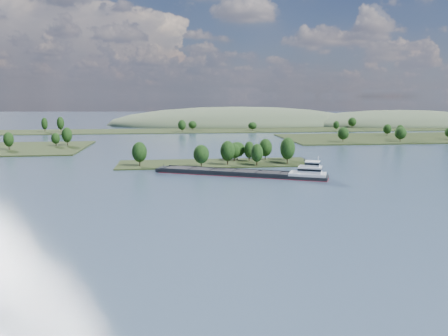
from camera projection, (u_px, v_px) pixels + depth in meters
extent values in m
plane|color=#394E62|center=(232.00, 188.00, 167.05)|extent=(1800.00, 1800.00, 0.00)
cube|color=black|center=(216.00, 164.00, 225.82)|extent=(100.00, 30.00, 1.20)
cylinder|color=black|center=(257.00, 162.00, 216.62)|extent=(0.50, 0.50, 3.56)
ellipsoid|color=black|center=(257.00, 153.00, 215.89)|extent=(6.24, 6.24, 9.16)
cylinder|color=black|center=(237.00, 157.00, 235.53)|extent=(0.50, 0.50, 3.22)
ellipsoid|color=black|center=(237.00, 149.00, 234.87)|extent=(8.67, 8.67, 8.27)
cylinder|color=black|center=(228.00, 161.00, 218.90)|extent=(0.50, 0.50, 3.97)
ellipsoid|color=black|center=(228.00, 151.00, 218.08)|extent=(7.39, 7.39, 10.20)
cylinder|color=black|center=(234.00, 158.00, 231.17)|extent=(0.50, 0.50, 3.05)
ellipsoid|color=black|center=(234.00, 151.00, 230.54)|extent=(6.41, 6.41, 7.84)
cylinder|color=black|center=(201.00, 163.00, 211.65)|extent=(0.50, 0.50, 3.57)
ellipsoid|color=black|center=(201.00, 154.00, 210.91)|extent=(7.70, 7.70, 9.19)
cylinder|color=black|center=(140.00, 162.00, 214.65)|extent=(0.50, 0.50, 3.94)
ellipsoid|color=black|center=(139.00, 152.00, 213.84)|extent=(7.36, 7.36, 10.13)
cylinder|color=black|center=(249.00, 158.00, 230.92)|extent=(0.50, 0.50, 3.47)
ellipsoid|color=black|center=(249.00, 150.00, 230.20)|extent=(5.50, 5.50, 8.93)
cylinder|color=black|center=(287.00, 157.00, 234.20)|extent=(0.50, 0.50, 3.62)
ellipsoid|color=black|center=(287.00, 148.00, 233.45)|extent=(6.93, 6.93, 9.31)
cylinder|color=black|center=(287.00, 159.00, 222.50)|extent=(0.50, 0.50, 4.41)
ellipsoid|color=black|center=(288.00, 148.00, 221.60)|extent=(7.73, 7.73, 11.33)
cylinder|color=black|center=(265.00, 156.00, 236.04)|extent=(0.50, 0.50, 3.76)
ellipsoid|color=black|center=(265.00, 148.00, 235.26)|extent=(7.33, 7.33, 9.66)
cylinder|color=black|center=(67.00, 142.00, 303.58)|extent=(0.50, 0.50, 4.12)
ellipsoid|color=black|center=(67.00, 135.00, 302.73)|extent=(7.07, 7.07, 10.60)
cylinder|color=black|center=(56.00, 144.00, 299.94)|extent=(0.50, 0.50, 3.01)
ellipsoid|color=black|center=(56.00, 138.00, 299.32)|extent=(5.90, 5.90, 7.74)
cylinder|color=black|center=(9.00, 147.00, 279.77)|extent=(0.50, 0.50, 3.70)
ellipsoid|color=black|center=(9.00, 139.00, 279.01)|extent=(6.38, 6.38, 9.51)
cylinder|color=black|center=(343.00, 139.00, 326.50)|extent=(0.50, 0.50, 3.66)
ellipsoid|color=black|center=(343.00, 133.00, 325.74)|extent=(8.53, 8.53, 9.41)
cylinder|color=black|center=(400.00, 139.00, 328.84)|extent=(0.50, 0.50, 3.65)
ellipsoid|color=black|center=(401.00, 133.00, 328.09)|extent=(8.70, 8.70, 9.38)
cylinder|color=black|center=(400.00, 137.00, 343.87)|extent=(0.50, 0.50, 3.84)
ellipsoid|color=black|center=(400.00, 131.00, 343.08)|extent=(6.32, 6.32, 9.87)
cylinder|color=black|center=(387.00, 134.00, 378.88)|extent=(0.50, 0.50, 3.29)
ellipsoid|color=black|center=(387.00, 129.00, 378.21)|extent=(7.00, 7.00, 8.45)
cube|color=black|center=(193.00, 131.00, 441.30)|extent=(900.00, 60.00, 1.20)
cylinder|color=black|center=(45.00, 129.00, 422.16)|extent=(0.50, 0.50, 4.56)
ellipsoid|color=black|center=(44.00, 123.00, 421.23)|extent=(5.95, 5.95, 11.72)
cylinder|color=black|center=(336.00, 129.00, 440.01)|extent=(0.50, 0.50, 3.18)
ellipsoid|color=black|center=(336.00, 125.00, 439.35)|extent=(6.11, 6.11, 8.17)
cylinder|color=black|center=(193.00, 128.00, 445.74)|extent=(0.50, 0.50, 3.09)
ellipsoid|color=black|center=(193.00, 125.00, 445.11)|extent=(8.47, 8.47, 7.95)
cylinder|color=black|center=(352.00, 126.00, 475.39)|extent=(0.50, 0.50, 3.71)
ellipsoid|color=black|center=(352.00, 122.00, 474.62)|extent=(9.11, 9.11, 9.55)
cylinder|color=black|center=(61.00, 130.00, 419.33)|extent=(0.50, 0.50, 4.83)
ellipsoid|color=black|center=(60.00, 123.00, 418.33)|extent=(6.89, 6.89, 12.42)
cylinder|color=black|center=(252.00, 129.00, 437.69)|extent=(0.50, 0.50, 2.83)
ellipsoid|color=black|center=(252.00, 126.00, 437.11)|extent=(8.92, 8.92, 7.27)
cylinder|color=black|center=(182.00, 130.00, 420.20)|extent=(0.50, 0.50, 3.86)
ellipsoid|color=black|center=(182.00, 125.00, 419.40)|extent=(7.77, 7.77, 9.93)
ellipsoid|color=#45563B|center=(400.00, 125.00, 541.06)|extent=(260.00, 140.00, 36.00)
ellipsoid|color=#45563B|center=(237.00, 124.00, 546.44)|extent=(320.00, 160.00, 44.00)
cube|color=black|center=(241.00, 174.00, 193.12)|extent=(72.68, 39.40, 2.07)
cube|color=maroon|center=(241.00, 175.00, 193.19)|extent=(72.93, 39.65, 0.24)
cube|color=black|center=(228.00, 169.00, 199.45)|extent=(53.50, 24.22, 0.75)
cube|color=black|center=(222.00, 172.00, 190.74)|extent=(53.50, 24.22, 0.75)
cube|color=black|center=(225.00, 171.00, 195.12)|extent=(55.09, 30.84, 0.28)
cube|color=black|center=(182.00, 168.00, 201.10)|extent=(10.90, 10.52, 0.33)
cube|color=black|center=(203.00, 169.00, 198.09)|extent=(10.90, 10.52, 0.33)
cube|color=black|center=(225.00, 170.00, 195.08)|extent=(10.90, 10.52, 0.33)
cube|color=black|center=(247.00, 171.00, 192.06)|extent=(10.90, 10.52, 0.33)
cube|color=black|center=(270.00, 172.00, 189.05)|extent=(10.90, 10.52, 0.33)
cube|color=black|center=(162.00, 169.00, 204.15)|extent=(6.05, 8.90, 1.89)
cylinder|color=black|center=(164.00, 166.00, 203.66)|extent=(0.30, 0.30, 2.07)
cube|color=white|center=(308.00, 174.00, 184.37)|extent=(17.46, 14.42, 1.13)
cube|color=white|center=(310.00, 170.00, 183.79)|extent=(11.68, 10.73, 2.83)
cube|color=black|center=(310.00, 169.00, 183.73)|extent=(11.93, 10.98, 0.85)
cube|color=white|center=(312.00, 164.00, 183.12)|extent=(7.47, 7.47, 2.07)
cube|color=black|center=(313.00, 163.00, 183.06)|extent=(7.72, 7.72, 0.75)
cube|color=white|center=(313.00, 161.00, 182.94)|extent=(7.97, 7.97, 0.19)
cylinder|color=white|center=(318.00, 159.00, 182.07)|extent=(0.25, 0.25, 2.45)
cylinder|color=black|center=(304.00, 160.00, 186.67)|extent=(0.62, 0.62, 1.13)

